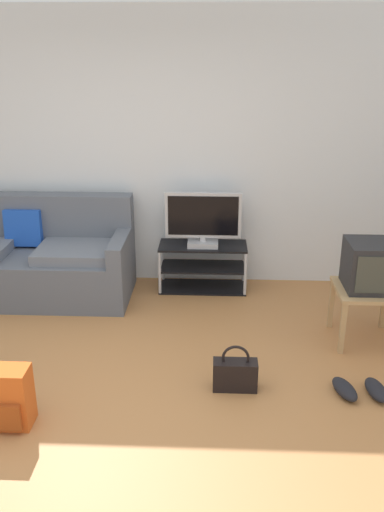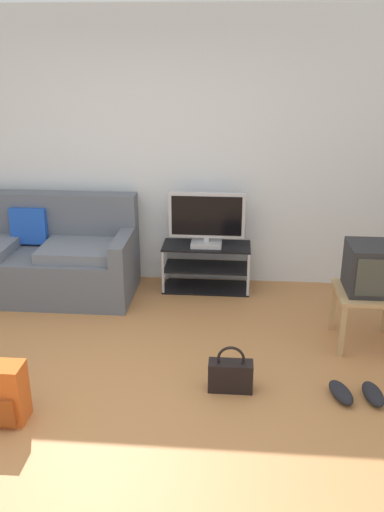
{
  "view_description": "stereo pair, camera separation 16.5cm",
  "coord_description": "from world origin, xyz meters",
  "px_view_note": "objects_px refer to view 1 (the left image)",
  "views": [
    {
      "loc": [
        0.72,
        -2.98,
        2.3
      ],
      "look_at": [
        0.54,
        1.24,
        0.7
      ],
      "focal_mm": 38.39,
      "sensor_mm": 36.0,
      "label": 1
    },
    {
      "loc": [
        0.89,
        -2.97,
        2.3
      ],
      "look_at": [
        0.54,
        1.24,
        0.7
      ],
      "focal_mm": 38.39,
      "sensor_mm": 36.0,
      "label": 2
    }
  ],
  "objects_px": {
    "crt_tv": "(370,265)",
    "backpack": "(10,398)",
    "tv_stand": "(203,267)",
    "handbag": "(235,374)",
    "side_table": "(367,297)",
    "couch": "(28,261)",
    "flat_tv": "(203,220)",
    "sneakers_pair": "(360,389)"
  },
  "relations": [
    {
      "from": "crt_tv",
      "to": "backpack",
      "type": "relative_size",
      "value": 1.0
    },
    {
      "from": "tv_stand",
      "to": "handbag",
      "type": "relative_size",
      "value": 2.48
    },
    {
      "from": "side_table",
      "to": "handbag",
      "type": "bearing_deg",
      "value": -145.17
    },
    {
      "from": "couch",
      "to": "tv_stand",
      "type": "xyz_separation_m",
      "value": [
        1.71,
        0.21,
        -0.12
      ]
    },
    {
      "from": "flat_tv",
      "to": "couch",
      "type": "bearing_deg",
      "value": -173.81
    },
    {
      "from": "flat_tv",
      "to": "side_table",
      "type": "relative_size",
      "value": 1.45
    },
    {
      "from": "side_table",
      "to": "backpack",
      "type": "distance_m",
      "value": 2.84
    },
    {
      "from": "crt_tv",
      "to": "handbag",
      "type": "xyz_separation_m",
      "value": [
        -1.09,
        -0.78,
        -0.55
      ]
    },
    {
      "from": "handbag",
      "to": "crt_tv",
      "type": "bearing_deg",
      "value": 35.4
    },
    {
      "from": "backpack",
      "to": "handbag",
      "type": "xyz_separation_m",
      "value": [
        1.46,
        0.46,
        -0.08
      ]
    },
    {
      "from": "tv_stand",
      "to": "sneakers_pair",
      "type": "xyz_separation_m",
      "value": [
        1.16,
        -1.81,
        -0.19
      ]
    },
    {
      "from": "tv_stand",
      "to": "sneakers_pair",
      "type": "distance_m",
      "value": 2.16
    },
    {
      "from": "flat_tv",
      "to": "crt_tv",
      "type": "relative_size",
      "value": 1.81
    },
    {
      "from": "tv_stand",
      "to": "crt_tv",
      "type": "height_order",
      "value": "crt_tv"
    },
    {
      "from": "couch",
      "to": "tv_stand",
      "type": "relative_size",
      "value": 2.3
    },
    {
      "from": "crt_tv",
      "to": "handbag",
      "type": "distance_m",
      "value": 1.45
    },
    {
      "from": "couch",
      "to": "flat_tv",
      "type": "relative_size",
      "value": 2.71
    },
    {
      "from": "couch",
      "to": "sneakers_pair",
      "type": "relative_size",
      "value": 5.02
    },
    {
      "from": "tv_stand",
      "to": "flat_tv",
      "type": "distance_m",
      "value": 0.5
    },
    {
      "from": "flat_tv",
      "to": "handbag",
      "type": "bearing_deg",
      "value": -80.98
    },
    {
      "from": "handbag",
      "to": "side_table",
      "type": "bearing_deg",
      "value": 34.83
    },
    {
      "from": "crt_tv",
      "to": "handbag",
      "type": "relative_size",
      "value": 1.16
    },
    {
      "from": "flat_tv",
      "to": "crt_tv",
      "type": "height_order",
      "value": "flat_tv"
    },
    {
      "from": "couch",
      "to": "flat_tv",
      "type": "distance_m",
      "value": 1.76
    },
    {
      "from": "side_table",
      "to": "crt_tv",
      "type": "relative_size",
      "value": 1.25
    },
    {
      "from": "couch",
      "to": "flat_tv",
      "type": "height_order",
      "value": "flat_tv"
    },
    {
      "from": "couch",
      "to": "flat_tv",
      "type": "xyz_separation_m",
      "value": [
        1.71,
        0.19,
        0.38
      ]
    },
    {
      "from": "sneakers_pair",
      "to": "backpack",
      "type": "bearing_deg",
      "value": -169.83
    },
    {
      "from": "couch",
      "to": "backpack",
      "type": "distance_m",
      "value": 2.09
    },
    {
      "from": "sneakers_pair",
      "to": "crt_tv",
      "type": "bearing_deg",
      "value": 75.82
    },
    {
      "from": "tv_stand",
      "to": "flat_tv",
      "type": "height_order",
      "value": "flat_tv"
    },
    {
      "from": "tv_stand",
      "to": "flat_tv",
      "type": "relative_size",
      "value": 1.18
    },
    {
      "from": "backpack",
      "to": "handbag",
      "type": "relative_size",
      "value": 1.17
    },
    {
      "from": "side_table",
      "to": "handbag",
      "type": "height_order",
      "value": "side_table"
    },
    {
      "from": "couch",
      "to": "side_table",
      "type": "relative_size",
      "value": 3.93
    },
    {
      "from": "couch",
      "to": "side_table",
      "type": "distance_m",
      "value": 3.18
    },
    {
      "from": "tv_stand",
      "to": "backpack",
      "type": "xyz_separation_m",
      "value": [
        -1.19,
        -2.23,
        -0.03
      ]
    },
    {
      "from": "couch",
      "to": "sneakers_pair",
      "type": "bearing_deg",
      "value": -29.07
    },
    {
      "from": "side_table",
      "to": "sneakers_pair",
      "type": "relative_size",
      "value": 1.28
    },
    {
      "from": "crt_tv",
      "to": "backpack",
      "type": "height_order",
      "value": "crt_tv"
    },
    {
      "from": "handbag",
      "to": "sneakers_pair",
      "type": "relative_size",
      "value": 0.88
    },
    {
      "from": "couch",
      "to": "sneakers_pair",
      "type": "height_order",
      "value": "couch"
    }
  ]
}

